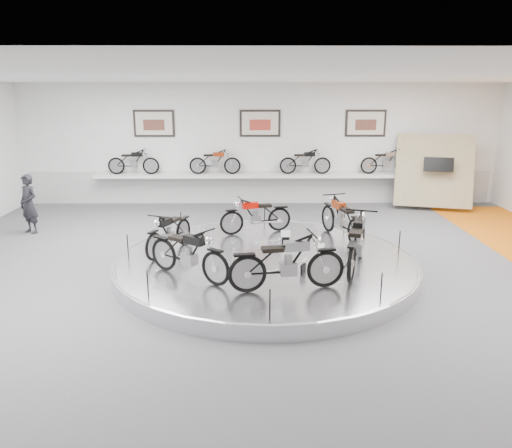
{
  "coord_description": "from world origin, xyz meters",
  "views": [
    {
      "loc": [
        -0.31,
        -9.8,
        3.77
      ],
      "look_at": [
        -0.2,
        0.6,
        0.97
      ],
      "focal_mm": 35.0,
      "sensor_mm": 36.0,
      "label": 1
    }
  ],
  "objects_px": {
    "bike_b": "(256,215)",
    "bike_c": "(169,232)",
    "shelf": "(260,176)",
    "bike_d": "(188,253)",
    "bike_f": "(357,242)",
    "bike_e": "(287,262)",
    "display_platform": "(266,264)",
    "visitor": "(29,204)",
    "bike_a": "(341,218)"
  },
  "relations": [
    {
      "from": "bike_d",
      "to": "bike_f",
      "type": "distance_m",
      "value": 3.31
    },
    {
      "from": "bike_d",
      "to": "bike_e",
      "type": "distance_m",
      "value": 1.92
    },
    {
      "from": "shelf",
      "to": "bike_b",
      "type": "distance_m",
      "value": 4.49
    },
    {
      "from": "shelf",
      "to": "bike_a",
      "type": "relative_size",
      "value": 6.26
    },
    {
      "from": "bike_d",
      "to": "bike_e",
      "type": "bearing_deg",
      "value": 18.17
    },
    {
      "from": "shelf",
      "to": "bike_e",
      "type": "bearing_deg",
      "value": -87.72
    },
    {
      "from": "bike_c",
      "to": "bike_f",
      "type": "bearing_deg",
      "value": 95.85
    },
    {
      "from": "display_platform",
      "to": "bike_e",
      "type": "height_order",
      "value": "bike_e"
    },
    {
      "from": "shelf",
      "to": "bike_f",
      "type": "xyz_separation_m",
      "value": [
        1.79,
        -7.1,
        -0.14
      ]
    },
    {
      "from": "display_platform",
      "to": "shelf",
      "type": "relative_size",
      "value": 0.58
    },
    {
      "from": "bike_a",
      "to": "bike_e",
      "type": "relative_size",
      "value": 0.98
    },
    {
      "from": "bike_b",
      "to": "bike_c",
      "type": "height_order",
      "value": "bike_b"
    },
    {
      "from": "shelf",
      "to": "bike_d",
      "type": "distance_m",
      "value": 7.7
    },
    {
      "from": "bike_d",
      "to": "display_platform",
      "type": "bearing_deg",
      "value": 74.63
    },
    {
      "from": "shelf",
      "to": "bike_a",
      "type": "height_order",
      "value": "bike_a"
    },
    {
      "from": "display_platform",
      "to": "visitor",
      "type": "xyz_separation_m",
      "value": [
        -6.29,
        3.04,
        0.65
      ]
    },
    {
      "from": "bike_e",
      "to": "bike_b",
      "type": "bearing_deg",
      "value": 88.6
    },
    {
      "from": "bike_d",
      "to": "shelf",
      "type": "bearing_deg",
      "value": 115.93
    },
    {
      "from": "bike_f",
      "to": "bike_c",
      "type": "bearing_deg",
      "value": 92.6
    },
    {
      "from": "bike_e",
      "to": "bike_f",
      "type": "xyz_separation_m",
      "value": [
        1.46,
        1.07,
        0.03
      ]
    },
    {
      "from": "bike_a",
      "to": "bike_b",
      "type": "distance_m",
      "value": 2.11
    },
    {
      "from": "shelf",
      "to": "bike_a",
      "type": "distance_m",
      "value": 5.37
    },
    {
      "from": "bike_b",
      "to": "visitor",
      "type": "height_order",
      "value": "visitor"
    },
    {
      "from": "bike_a",
      "to": "bike_f",
      "type": "xyz_separation_m",
      "value": [
        -0.05,
        -2.06,
        0.04
      ]
    },
    {
      "from": "bike_d",
      "to": "visitor",
      "type": "distance_m",
      "value": 6.37
    },
    {
      "from": "shelf",
      "to": "bike_b",
      "type": "height_order",
      "value": "bike_b"
    },
    {
      "from": "bike_a",
      "to": "bike_b",
      "type": "height_order",
      "value": "bike_a"
    },
    {
      "from": "bike_a",
      "to": "bike_e",
      "type": "bearing_deg",
      "value": 137.06
    },
    {
      "from": "bike_a",
      "to": "bike_b",
      "type": "relative_size",
      "value": 1.12
    },
    {
      "from": "bike_c",
      "to": "bike_e",
      "type": "xyz_separation_m",
      "value": [
        2.44,
        -2.2,
        0.07
      ]
    },
    {
      "from": "shelf",
      "to": "bike_a",
      "type": "xyz_separation_m",
      "value": [
        1.84,
        -5.04,
        -0.18
      ]
    },
    {
      "from": "bike_b",
      "to": "bike_e",
      "type": "bearing_deg",
      "value": 80.84
    },
    {
      "from": "bike_c",
      "to": "bike_e",
      "type": "height_order",
      "value": "bike_e"
    },
    {
      "from": "bike_d",
      "to": "visitor",
      "type": "relative_size",
      "value": 1.06
    },
    {
      "from": "bike_f",
      "to": "bike_b",
      "type": "bearing_deg",
      "value": 55.84
    },
    {
      "from": "shelf",
      "to": "bike_d",
      "type": "relative_size",
      "value": 6.48
    },
    {
      "from": "bike_b",
      "to": "bike_c",
      "type": "relative_size",
      "value": 1.0
    },
    {
      "from": "bike_c",
      "to": "bike_f",
      "type": "xyz_separation_m",
      "value": [
        3.9,
        -1.13,
        0.1
      ]
    },
    {
      "from": "display_platform",
      "to": "shelf",
      "type": "height_order",
      "value": "shelf"
    },
    {
      "from": "display_platform",
      "to": "bike_c",
      "type": "distance_m",
      "value": 2.24
    },
    {
      "from": "bike_a",
      "to": "visitor",
      "type": "height_order",
      "value": "visitor"
    },
    {
      "from": "display_platform",
      "to": "bike_d",
      "type": "height_order",
      "value": "bike_d"
    },
    {
      "from": "bike_f",
      "to": "visitor",
      "type": "relative_size",
      "value": 1.18
    },
    {
      "from": "bike_c",
      "to": "bike_d",
      "type": "relative_size",
      "value": 0.92
    },
    {
      "from": "bike_b",
      "to": "visitor",
      "type": "distance_m",
      "value": 6.2
    },
    {
      "from": "bike_d",
      "to": "visitor",
      "type": "xyz_separation_m",
      "value": [
        -4.79,
        4.19,
        0.0
      ]
    },
    {
      "from": "display_platform",
      "to": "bike_a",
      "type": "height_order",
      "value": "bike_a"
    },
    {
      "from": "shelf",
      "to": "bike_c",
      "type": "relative_size",
      "value": 7.05
    },
    {
      "from": "shelf",
      "to": "bike_d",
      "type": "height_order",
      "value": "bike_d"
    },
    {
      "from": "bike_f",
      "to": "bike_e",
      "type": "bearing_deg",
      "value": 144.98
    }
  ]
}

